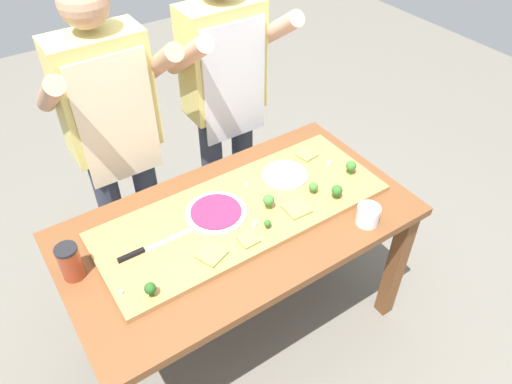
% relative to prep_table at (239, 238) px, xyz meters
% --- Properties ---
extents(ground_plane, '(8.00, 8.00, 0.00)m').
position_rel_prep_table_xyz_m(ground_plane, '(0.00, 0.00, -0.67)').
color(ground_plane, '#6B665B').
extents(prep_table, '(1.51, 0.83, 0.78)m').
position_rel_prep_table_xyz_m(prep_table, '(0.00, 0.00, 0.00)').
color(prep_table, brown).
rests_on(prep_table, ground).
extents(cutting_board, '(1.28, 0.50, 0.03)m').
position_rel_prep_table_xyz_m(cutting_board, '(0.04, 0.03, 0.12)').
color(cutting_board, '#B27F47').
rests_on(cutting_board, prep_table).
extents(chefs_knife, '(0.32, 0.02, 0.02)m').
position_rel_prep_table_xyz_m(chefs_knife, '(-0.41, 0.04, 0.14)').
color(chefs_knife, '#B7BABF').
rests_on(chefs_knife, cutting_board).
extents(pizza_whole_cheese_artichoke, '(0.22, 0.22, 0.02)m').
position_rel_prep_table_xyz_m(pizza_whole_cheese_artichoke, '(0.33, 0.11, 0.14)').
color(pizza_whole_cheese_artichoke, beige).
rests_on(pizza_whole_cheese_artichoke, cutting_board).
extents(pizza_whole_beet_magenta, '(0.27, 0.27, 0.02)m').
position_rel_prep_table_xyz_m(pizza_whole_beet_magenta, '(-0.07, 0.07, 0.14)').
color(pizza_whole_beet_magenta, beige).
rests_on(pizza_whole_beet_magenta, cutting_board).
extents(pizza_slice_near_right, '(0.13, 0.13, 0.01)m').
position_rel_prep_table_xyz_m(pizza_slice_near_right, '(-0.20, -0.13, 0.14)').
color(pizza_slice_near_right, '#899E4C').
rests_on(pizza_slice_near_right, cutting_board).
extents(pizza_slice_center, '(0.11, 0.11, 0.01)m').
position_rel_prep_table_xyz_m(pizza_slice_center, '(0.23, -0.11, 0.14)').
color(pizza_slice_center, '#899E4C').
rests_on(pizza_slice_center, cutting_board).
extents(pizza_slice_far_left, '(0.09, 0.09, 0.01)m').
position_rel_prep_table_xyz_m(pizza_slice_far_left, '(0.51, 0.17, 0.14)').
color(pizza_slice_far_left, '#899E4C').
rests_on(pizza_slice_far_left, cutting_board).
extents(pizza_slice_far_right, '(0.07, 0.07, 0.01)m').
position_rel_prep_table_xyz_m(pizza_slice_far_right, '(-0.04, -0.14, 0.14)').
color(pizza_slice_far_right, '#899E4C').
rests_on(pizza_slice_far_right, cutting_board).
extents(broccoli_floret_front_right, '(0.03, 0.03, 0.04)m').
position_rel_prep_table_xyz_m(broccoli_floret_front_right, '(0.07, -0.12, 0.16)').
color(broccoli_floret_front_right, '#366618').
rests_on(broccoli_floret_front_right, cutting_board).
extents(broccoli_floret_center_left, '(0.05, 0.05, 0.07)m').
position_rel_prep_table_xyz_m(broccoli_floret_center_left, '(0.59, -0.05, 0.18)').
color(broccoli_floret_center_left, '#3F7220').
rests_on(broccoli_floret_center_left, cutting_board).
extents(broccoli_floret_center_right, '(0.05, 0.05, 0.07)m').
position_rel_prep_table_xyz_m(broccoli_floret_center_right, '(0.42, -0.14, 0.17)').
color(broccoli_floret_center_right, '#366618').
rests_on(broccoli_floret_center_right, cutting_board).
extents(broccoli_floret_front_left, '(0.04, 0.04, 0.06)m').
position_rel_prep_table_xyz_m(broccoli_floret_front_left, '(0.36, -0.06, 0.17)').
color(broccoli_floret_front_left, '#487A23').
rests_on(broccoli_floret_front_left, cutting_board).
extents(broccoli_floret_back_mid, '(0.05, 0.05, 0.07)m').
position_rel_prep_table_xyz_m(broccoli_floret_back_mid, '(0.14, -0.03, 0.18)').
color(broccoli_floret_back_mid, '#487A23').
rests_on(broccoli_floret_back_mid, cutting_board).
extents(broccoli_floret_front_mid, '(0.04, 0.04, 0.06)m').
position_rel_prep_table_xyz_m(broccoli_floret_front_mid, '(-0.48, -0.17, 0.17)').
color(broccoli_floret_front_mid, '#2C5915').
rests_on(broccoli_floret_front_mid, cutting_board).
extents(cheese_crumble_a, '(0.02, 0.02, 0.01)m').
position_rel_prep_table_xyz_m(cheese_crumble_a, '(0.14, 0.15, 0.14)').
color(cheese_crumble_a, silver).
rests_on(cheese_crumble_a, cutting_board).
extents(cheese_crumble_b, '(0.02, 0.02, 0.02)m').
position_rel_prep_table_xyz_m(cheese_crumble_b, '(0.56, 0.06, 0.14)').
color(cheese_crumble_b, white).
rests_on(cheese_crumble_b, cutting_board).
extents(cheese_crumble_c, '(0.02, 0.02, 0.01)m').
position_rel_prep_table_xyz_m(cheese_crumble_c, '(-0.57, -0.10, 0.14)').
color(cheese_crumble_c, silver).
rests_on(cheese_crumble_c, cutting_board).
extents(cheese_crumble_d, '(0.02, 0.02, 0.02)m').
position_rel_prep_table_xyz_m(cheese_crumble_d, '(0.03, -0.09, 0.14)').
color(cheese_crumble_d, silver).
rests_on(cheese_crumble_d, cutting_board).
extents(flour_cup, '(0.10, 0.10, 0.09)m').
position_rel_prep_table_xyz_m(flour_cup, '(0.45, -0.31, 0.15)').
color(flour_cup, white).
rests_on(flour_cup, prep_table).
extents(sauce_jar, '(0.08, 0.08, 0.15)m').
position_rel_prep_table_xyz_m(sauce_jar, '(-0.68, 0.10, 0.18)').
color(sauce_jar, '#99381E').
rests_on(sauce_jar, prep_table).
extents(cook_left, '(0.54, 0.39, 1.67)m').
position_rel_prep_table_xyz_m(cook_left, '(-0.27, 0.63, 0.33)').
color(cook_left, '#333847').
rests_on(cook_left, ground).
extents(cook_right, '(0.54, 0.39, 1.67)m').
position_rel_prep_table_xyz_m(cook_right, '(0.32, 0.63, 0.33)').
color(cook_right, '#333847').
rests_on(cook_right, ground).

